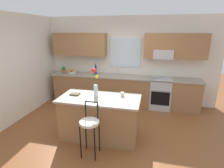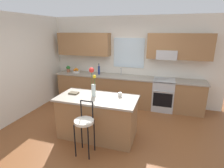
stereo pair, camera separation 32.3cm
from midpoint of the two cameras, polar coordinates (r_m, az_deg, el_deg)
The scene contains 14 objects.
ground_plane at distance 4.28m, azimuth 1.22°, elevation -15.16°, with size 14.00×14.00×0.00m, color brown.
wall_left at distance 5.28m, azimuth -25.53°, elevation 5.19°, with size 0.12×4.60×2.70m, color silver.
back_wall_assembly at distance 5.61m, azimuth 7.27°, elevation 8.95°, with size 5.60×0.50×2.70m.
counter_run at distance 5.58m, azimuth 6.11°, elevation -2.08°, with size 4.56×0.64×0.92m.
sink_faucet at distance 5.60m, azimuth 4.60°, elevation 4.34°, with size 0.02×0.13×0.23m.
oven_range at distance 5.47m, azimuth 17.77°, elevation -3.28°, with size 0.60×0.64×0.92m.
kitchen_island at distance 3.92m, azimuth -2.34°, elevation -10.56°, with size 1.70×0.84×0.92m.
bar_stool_near at distance 3.33m, azimuth -6.12°, elevation -12.67°, with size 0.36×0.36×1.04m.
flower_vase at distance 3.71m, azimuth -3.68°, elevation 0.53°, with size 0.15×0.11×0.62m.
mug_ceramic at distance 3.77m, azimuth 5.03°, elevation -3.43°, with size 0.08×0.08×0.09m, color silver.
cookbook at distance 3.99m, azimuth -9.99°, elevation -2.92°, with size 0.20×0.15×0.03m, color brown.
fruit_bowl_oranges at distance 6.00m, azimuth -10.00°, elevation 4.17°, with size 0.24×0.24×0.16m.
bottle_olive_oil at distance 5.65m, azimuth -2.60°, elevation 4.53°, with size 0.06×0.06×0.35m.
potted_plant_small at distance 6.12m, azimuth -12.46°, elevation 4.85°, with size 0.16×0.11×0.22m.
Camera 2 is at (1.15, -3.44, 2.27)m, focal length 28.35 mm.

